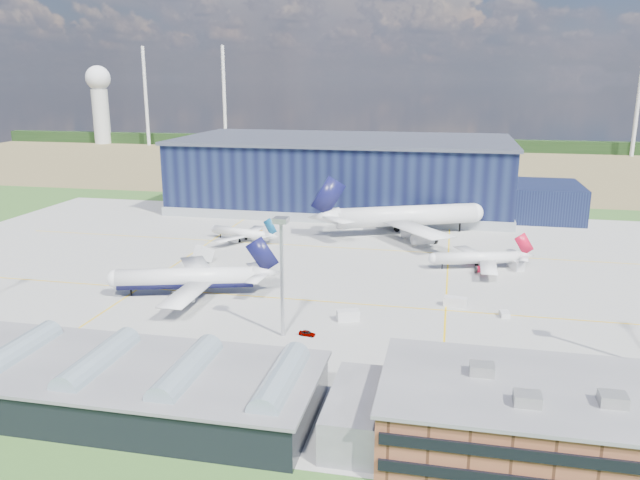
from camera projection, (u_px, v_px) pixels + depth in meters
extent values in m
plane|color=#2C5A21|center=(276.00, 283.00, 148.59)|extent=(600.00, 600.00, 0.00)
cube|color=#969691|center=(287.00, 271.00, 158.05)|extent=(220.00, 160.00, 0.06)
cube|color=yellow|center=(263.00, 297.00, 139.10)|extent=(180.00, 0.40, 0.02)
cube|color=yellow|center=(309.00, 246.00, 181.71)|extent=(180.00, 0.40, 0.02)
cube|color=yellow|center=(177.00, 264.00, 164.09)|extent=(0.40, 120.00, 0.02)
cube|color=yellow|center=(447.00, 281.00, 149.97)|extent=(0.40, 120.00, 0.02)
cube|color=olive|center=(381.00, 164.00, 356.91)|extent=(600.00, 220.00, 0.01)
cube|color=black|center=(395.00, 143.00, 431.67)|extent=(600.00, 8.00, 8.00)
cylinder|color=silver|center=(146.00, 97.00, 450.75)|extent=(2.40, 2.40, 70.00)
cylinder|color=silver|center=(224.00, 97.00, 438.65)|extent=(2.40, 2.40, 70.00)
cylinder|color=silver|center=(638.00, 100.00, 384.18)|extent=(2.40, 2.40, 70.00)
cylinder|color=silver|center=(101.00, 117.00, 467.31)|extent=(12.00, 12.00, 40.00)
sphere|color=white|center=(98.00, 78.00, 460.30)|extent=(18.00, 18.00, 18.00)
cube|color=black|center=(344.00, 174.00, 235.42)|extent=(120.00, 60.00, 25.00)
cube|color=gray|center=(344.00, 202.00, 238.15)|extent=(121.00, 61.00, 3.20)
cube|color=#454957|center=(345.00, 139.00, 232.17)|extent=(122.00, 62.00, 1.20)
cube|color=black|center=(545.00, 201.00, 217.79)|extent=(24.00, 30.00, 12.00)
cube|color=brown|center=(560.00, 424.00, 79.55)|extent=(45.00, 22.00, 9.00)
cube|color=slate|center=(564.00, 391.00, 78.38)|extent=(46.00, 23.00, 0.50)
cube|color=black|center=(578.00, 461.00, 68.45)|extent=(44.00, 0.40, 1.40)
cube|color=black|center=(547.00, 393.00, 90.53)|extent=(44.00, 0.40, 1.40)
cube|color=black|center=(549.00, 371.00, 89.66)|extent=(44.00, 0.40, 1.40)
cube|color=#A2A39E|center=(482.00, 370.00, 82.06)|extent=(3.20, 2.60, 1.60)
cube|color=#A2A39E|center=(613.00, 400.00, 74.30)|extent=(3.20, 2.60, 1.60)
cube|color=#A2A39E|center=(527.00, 399.00, 74.42)|extent=(3.20, 2.60, 1.60)
cube|color=black|center=(100.00, 384.00, 93.04)|extent=(65.00, 22.00, 6.00)
cube|color=slate|center=(98.00, 365.00, 92.24)|extent=(66.00, 23.00, 0.50)
cube|color=slate|center=(366.00, 413.00, 84.97)|extent=(10.00, 18.00, 6.00)
cylinder|color=#8295A0|center=(15.00, 355.00, 95.01)|extent=(4.40, 18.00, 4.40)
cylinder|color=#8295A0|center=(98.00, 364.00, 92.19)|extent=(4.40, 18.00, 4.40)
cylinder|color=#8295A0|center=(187.00, 373.00, 89.36)|extent=(4.40, 18.00, 4.40)
cylinder|color=#8295A0|center=(281.00, 382.00, 86.54)|extent=(4.40, 18.00, 4.40)
cylinder|color=#B5B7BC|center=(282.00, 281.00, 115.41)|extent=(0.70, 0.70, 22.00)
cube|color=#B5B7BC|center=(281.00, 220.00, 112.53)|extent=(2.60, 2.60, 1.00)
cube|color=#FFA716|center=(200.00, 283.00, 146.60)|extent=(3.55, 4.00, 1.45)
cube|color=silver|center=(455.00, 302.00, 133.15)|extent=(5.07, 2.76, 2.11)
cube|color=silver|center=(505.00, 314.00, 127.41)|extent=(2.22, 2.98, 1.18)
cube|color=silver|center=(516.00, 264.00, 159.58)|extent=(4.33, 5.86, 2.44)
cube|color=#FFA716|center=(258.00, 233.00, 193.97)|extent=(2.20, 3.32, 1.40)
cube|color=silver|center=(348.00, 315.00, 125.44)|extent=(5.04, 3.68, 2.19)
cube|color=silver|center=(204.00, 258.00, 163.74)|extent=(3.92, 5.84, 3.47)
imported|color=#99999E|center=(307.00, 333.00, 117.98)|extent=(3.37, 1.78, 1.09)
imported|color=#99999E|center=(454.00, 354.00, 108.91)|extent=(4.00, 2.50, 1.24)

